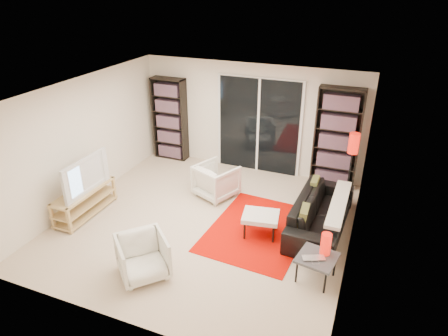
{
  "coord_description": "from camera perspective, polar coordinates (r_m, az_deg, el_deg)",
  "views": [
    {
      "loc": [
        2.6,
        -5.52,
        4.03
      ],
      "look_at": [
        0.25,
        0.3,
        1.0
      ],
      "focal_mm": 32.0,
      "sensor_mm": 36.0,
      "label": 1
    }
  ],
  "objects": [
    {
      "name": "wall_left",
      "position": [
        8.03,
        -19.41,
        3.61
      ],
      "size": [
        0.02,
        5.0,
        2.4
      ],
      "primitive_type": "cube",
      "color": "white",
      "rests_on": "ground"
    },
    {
      "name": "bookshelf_right",
      "position": [
        8.43,
        15.8,
        4.06
      ],
      "size": [
        0.9,
        0.3,
        2.1
      ],
      "color": "black",
      "rests_on": "ground"
    },
    {
      "name": "wall_front",
      "position": [
        4.89,
        -15.43,
        -10.72
      ],
      "size": [
        5.0,
        0.02,
        2.4
      ],
      "primitive_type": "cube",
      "color": "white",
      "rests_on": "ground"
    },
    {
      "name": "tv",
      "position": [
        7.58,
        -19.74,
        -0.85
      ],
      "size": [
        0.16,
        1.14,
        0.66
      ],
      "primitive_type": "imported",
      "rotation": [
        0.0,
        0.0,
        1.56
      ],
      "color": "black",
      "rests_on": "tv_stand"
    },
    {
      "name": "floor",
      "position": [
        7.31,
        -2.72,
        -7.71
      ],
      "size": [
        5.0,
        5.0,
        0.0
      ],
      "primitive_type": "plane",
      "color": "beige",
      "rests_on": "ground"
    },
    {
      "name": "armchair_front",
      "position": [
        6.1,
        -11.53,
        -12.33
      ],
      "size": [
        0.98,
        0.98,
        0.64
      ],
      "primitive_type": "imported",
      "rotation": [
        0.0,
        0.0,
        0.82
      ],
      "color": "silver",
      "rests_on": "floor"
    },
    {
      "name": "table_lamp",
      "position": [
        6.0,
        14.35,
        -10.45
      ],
      "size": [
        0.15,
        0.15,
        0.33
      ],
      "primitive_type": "cylinder",
      "color": "red",
      "rests_on": "side_table"
    },
    {
      "name": "ceiling",
      "position": [
        6.32,
        -3.18,
        10.77
      ],
      "size": [
        5.0,
        5.0,
        0.02
      ],
      "primitive_type": "cube",
      "color": "white",
      "rests_on": "wall_back"
    },
    {
      "name": "bookshelf_left",
      "position": [
        9.58,
        -7.75,
        6.93
      ],
      "size": [
        0.8,
        0.3,
        1.95
      ],
      "color": "black",
      "rests_on": "ground"
    },
    {
      "name": "floor_lamp",
      "position": [
        7.81,
        17.92,
        2.42
      ],
      "size": [
        0.22,
        0.22,
        1.43
      ],
      "color": "black",
      "rests_on": "floor"
    },
    {
      "name": "wall_back",
      "position": [
        8.9,
        3.83,
        7.16
      ],
      "size": [
        5.0,
        0.02,
        2.4
      ],
      "primitive_type": "cube",
      "color": "white",
      "rests_on": "ground"
    },
    {
      "name": "laptop",
      "position": [
        5.91,
        12.79,
        -12.72
      ],
      "size": [
        0.38,
        0.32,
        0.03
      ],
      "primitive_type": "imported",
      "rotation": [
        0.0,
        0.0,
        0.42
      ],
      "color": "silver",
      "rests_on": "side_table"
    },
    {
      "name": "rug",
      "position": [
        7.13,
        4.87,
        -8.73
      ],
      "size": [
        1.72,
        2.24,
        0.01
      ],
      "primitive_type": "cube",
      "rotation": [
        0.0,
        0.0,
        -0.06
      ],
      "color": "#CE0A00",
      "rests_on": "floor"
    },
    {
      "name": "sofa",
      "position": [
        7.19,
        13.71,
        -6.23
      ],
      "size": [
        0.91,
        2.14,
        0.61
      ],
      "primitive_type": "imported",
      "rotation": [
        0.0,
        0.0,
        1.53
      ],
      "color": "black",
      "rests_on": "floor"
    },
    {
      "name": "sliding_door",
      "position": [
        8.85,
        4.96,
        6.0
      ],
      "size": [
        1.92,
        0.08,
        2.16
      ],
      "color": "white",
      "rests_on": "ground"
    },
    {
      "name": "ottoman",
      "position": [
        6.83,
        5.27,
        -6.99
      ],
      "size": [
        0.68,
        0.59,
        0.4
      ],
      "color": "silver",
      "rests_on": "floor"
    },
    {
      "name": "wall_right",
      "position": [
        6.21,
        18.57,
        -2.83
      ],
      "size": [
        0.02,
        5.0,
        2.4
      ],
      "primitive_type": "cube",
      "color": "white",
      "rests_on": "ground"
    },
    {
      "name": "side_table",
      "position": [
        6.03,
        13.14,
        -12.55
      ],
      "size": [
        0.61,
        0.61,
        0.4
      ],
      "color": "#414246",
      "rests_on": "floor"
    },
    {
      "name": "armchair_back",
      "position": [
        7.98,
        -1.12,
        -1.79
      ],
      "size": [
        0.96,
        0.97,
        0.68
      ],
      "primitive_type": "imported",
      "rotation": [
        0.0,
        0.0,
        2.74
      ],
      "color": "silver",
      "rests_on": "floor"
    },
    {
      "name": "tv_stand",
      "position": [
        7.85,
        -19.24,
        -4.51
      ],
      "size": [
        0.43,
        1.34,
        0.5
      ],
      "color": "tan",
      "rests_on": "floor"
    }
  ]
}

